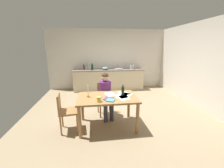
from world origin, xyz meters
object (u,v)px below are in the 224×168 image
book_magazine (109,99)px  candlestick (88,94)px  wine_glass_by_kettle (107,66)px  person_seated (106,92)px  bottle_oil (84,67)px  bottle_vinegar (87,67)px  stovetop_kettle (132,67)px  chair_at_table (105,97)px  wine_glass_near_sink (110,66)px  coffee_mug (99,99)px  dining_table (107,101)px  wine_bottle_on_table (123,91)px  sink_unit (119,69)px  bottle_sauce (92,67)px  bottle_wine_red (90,67)px  mixing_bowl (105,68)px  chair_side_empty (66,110)px  book_cookery (111,100)px

book_magazine → candlestick: bearing=177.7°
candlestick → wine_glass_by_kettle: size_ratio=1.77×
person_seated → bottle_oil: 2.67m
bottle_vinegar → stovetop_kettle: bottle_vinegar is taller
chair_at_table → wine_glass_near_sink: 2.58m
book_magazine → wine_glass_by_kettle: bearing=104.8°
coffee_mug → stovetop_kettle: 3.68m
dining_table → candlestick: bearing=175.5°
candlestick → wine_bottle_on_table: 0.80m
wine_glass_near_sink → sink_unit: bearing=-20.5°
sink_unit → bottle_sauce: 1.16m
dining_table → bottle_wine_red: bottle_wine_red is taller
chair_at_table → person_seated: person_seated is taller
book_magazine → bottle_wine_red: (-0.45, 3.12, 0.26)m
bottle_oil → book_magazine: bearing=-77.7°
bottle_oil → person_seated: bearing=-74.6°
bottle_oil → mixing_bowl: 0.91m
candlestick → mixing_bowl: size_ratio=1.04×
dining_table → bottle_sauce: 3.02m
candlestick → bottle_sauce: bearing=88.3°
chair_side_empty → wine_glass_near_sink: (1.34, 3.23, 0.52)m
wine_bottle_on_table → sink_unit: (0.45, 2.98, 0.08)m
coffee_mug → book_magazine: coffee_mug is taller
coffee_mug → book_magazine: 0.26m
wine_glass_by_kettle → person_seated: bearing=-96.6°
bottle_sauce → mixing_bowl: (0.55, -0.01, -0.06)m
person_seated → candlestick: (-0.44, -0.50, 0.14)m
mixing_bowl → wine_glass_by_kettle: 0.23m
bottle_wine_red → bottle_vinegar: bearing=142.2°
person_seated → wine_glass_near_sink: 2.69m
candlestick → bottle_vinegar: 3.05m
candlestick → sink_unit: 3.24m
book_cookery → wine_bottle_on_table: 0.45m
bottle_oil → mixing_bowl: size_ratio=0.99×
person_seated → bottle_sauce: bearing=98.2°
candlestick → bottle_oil: 3.06m
chair_side_empty → candlestick: 0.60m
coffee_mug → mixing_bowl: size_ratio=0.49×
coffee_mug → bottle_wine_red: bearing=94.1°
coffee_mug → book_magazine: size_ratio=0.65×
coffee_mug → book_cookery: bearing=7.0°
bottle_sauce → stovetop_kettle: bearing=1.4°
person_seated → mixing_bowl: 2.46m
sink_unit → bottle_oil: size_ratio=1.39×
wine_bottle_on_table → bottle_oil: size_ratio=0.96×
dining_table → wine_glass_near_sink: 3.22m
person_seated → book_magazine: (0.01, -0.68, 0.07)m
bottle_wine_red → wine_glass_near_sink: size_ratio=1.64×
person_seated → stovetop_kettle: 2.88m
chair_side_empty → coffee_mug: size_ratio=6.75×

